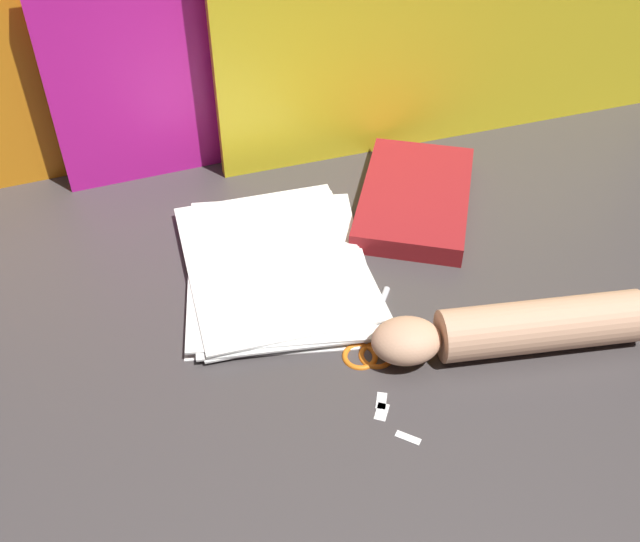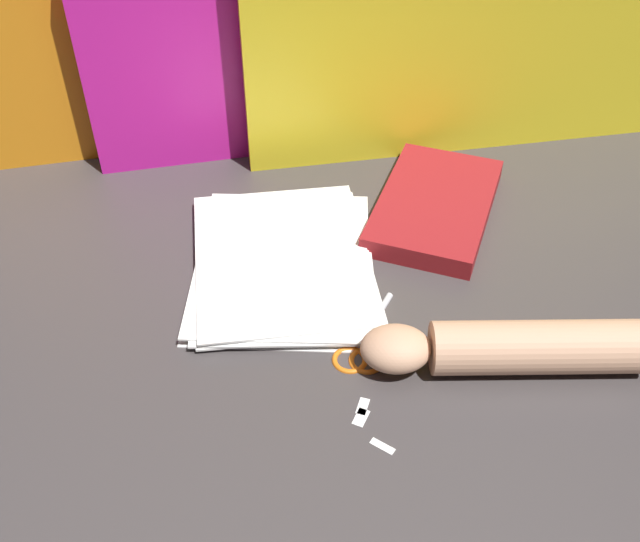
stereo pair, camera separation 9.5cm
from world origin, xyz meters
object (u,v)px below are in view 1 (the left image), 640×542
object	(u,v)px
book_closed	(415,198)
scissors	(366,338)
hand_forearm	(513,329)
paper_stack	(277,266)

from	to	relation	value
book_closed	scissors	bearing A→B (deg)	-117.00
book_closed	hand_forearm	bearing A→B (deg)	-82.51
book_closed	hand_forearm	xyz separation A→B (m)	(0.04, -0.30, 0.02)
paper_stack	scissors	size ratio (longest dim) A/B	2.19
paper_stack	hand_forearm	size ratio (longest dim) A/B	0.98
scissors	hand_forearm	world-z (taller)	hand_forearm
hand_forearm	scissors	bearing A→B (deg)	166.77
paper_stack	hand_forearm	xyz separation A→B (m)	(0.27, -0.19, 0.02)
scissors	hand_forearm	distance (m)	0.18
book_closed	paper_stack	bearing A→B (deg)	-153.34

